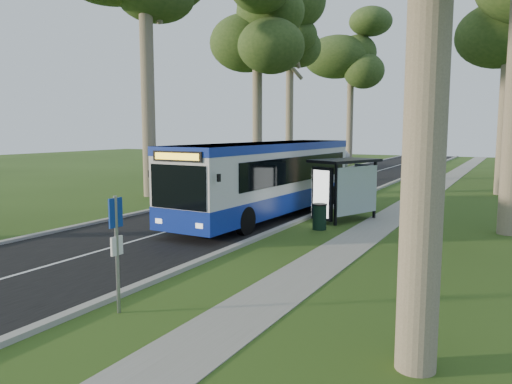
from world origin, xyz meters
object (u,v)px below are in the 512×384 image
(bus_stop_sign, at_px, (117,240))
(bus_shelter, at_px, (345,178))
(bus, at_px, (268,179))
(car_white, at_px, (314,163))
(litter_bin, at_px, (320,217))
(car_silver, at_px, (334,159))

(bus_stop_sign, distance_m, bus_shelter, 11.99)
(bus, distance_m, car_white, 24.01)
(litter_bin, bearing_deg, bus_stop_sign, -93.20)
(car_silver, bearing_deg, litter_bin, -74.64)
(litter_bin, relative_size, car_silver, 0.19)
(bus, relative_size, car_white, 2.66)
(bus_shelter, relative_size, litter_bin, 3.40)
(bus_shelter, height_order, litter_bin, bus_shelter)
(bus_shelter, height_order, car_white, bus_shelter)
(car_silver, bearing_deg, bus_stop_sign, -79.81)
(car_silver, bearing_deg, bus, -79.23)
(car_white, height_order, car_silver, car_silver)
(bus_stop_sign, xyz_separation_m, litter_bin, (0.56, 9.97, -1.02))
(bus, distance_m, litter_bin, 3.48)
(bus, height_order, bus_stop_sign, bus)
(bus_stop_sign, height_order, litter_bin, bus_stop_sign)
(bus_stop_sign, relative_size, car_silver, 0.46)
(bus_stop_sign, bearing_deg, car_white, 108.35)
(bus_stop_sign, distance_m, car_white, 35.69)
(bus_shelter, distance_m, car_silver, 29.30)
(bus, height_order, car_white, bus)
(bus, bearing_deg, car_white, 109.17)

